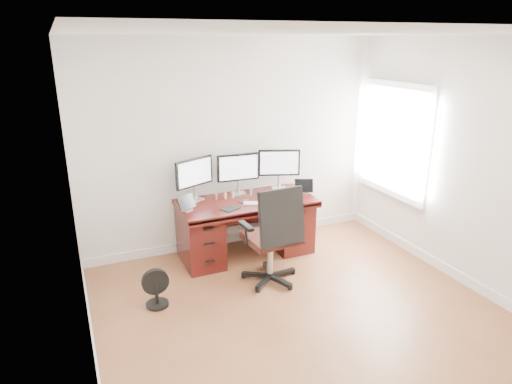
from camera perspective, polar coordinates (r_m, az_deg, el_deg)
name	(u,v)px	position (r m, az deg, el deg)	size (l,w,h in m)	color
ground	(318,332)	(4.60, 7.80, -16.97)	(4.50, 4.50, 0.00)	brown
back_wall	(233,146)	(5.92, -2.91, 5.82)	(4.00, 0.10, 2.70)	white
right_wall	(484,170)	(5.34, 26.60, 2.44)	(0.10, 4.50, 2.70)	white
desk	(246,225)	(5.83, -1.30, -4.15)	(1.70, 0.80, 0.75)	#3E0E0C
office_chair	(273,252)	(5.17, 2.08, -7.45)	(0.68, 0.66, 1.18)	black
floor_fan	(156,289)	(4.94, -12.38, -11.72)	(0.28, 0.24, 0.41)	black
monitor_left	(194,174)	(5.64, -7.72, 2.26)	(0.52, 0.25, 0.53)	silver
monitor_center	(238,169)	(5.82, -2.23, 2.92)	(0.55, 0.15, 0.53)	silver
monitor_right	(279,164)	(6.04, 2.90, 3.51)	(0.53, 0.22, 0.53)	silver
tablet_left	(187,203)	(5.38, -8.63, -1.42)	(0.24, 0.18, 0.19)	silver
tablet_right	(304,187)	(5.94, 6.04, 0.63)	(0.25, 0.15, 0.19)	silver
keyboard	(254,203)	(5.55, -0.19, -1.41)	(0.27, 0.11, 0.01)	white
trackpad	(271,202)	(5.61, 1.83, -1.23)	(0.12, 0.12, 0.01)	silver
drawing_tablet	(231,208)	(5.40, -3.20, -2.07)	(0.22, 0.14, 0.01)	black
phone	(244,201)	(5.63, -1.52, -1.15)	(0.14, 0.07, 0.01)	black
figurine_brown	(216,197)	(5.69, -5.01, -0.57)	(0.03, 0.03, 0.09)	brown
figurine_orange	(225,195)	(5.72, -3.85, -0.41)	(0.03, 0.03, 0.09)	#E49E53
figurine_yellow	(233,194)	(5.76, -2.88, -0.28)	(0.03, 0.03, 0.09)	#D5C46F
figurine_blue	(251,192)	(5.84, -0.66, 0.03)	(0.03, 0.03, 0.09)	#67A9EE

